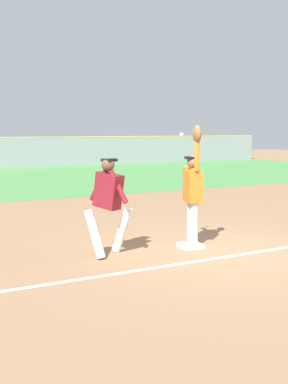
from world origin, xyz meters
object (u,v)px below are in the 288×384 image
(first_base, at_px, (190,245))
(parked_car_black, at_px, (90,151))
(runner, at_px, (108,199))
(baseball, at_px, (182,135))
(parked_car_silver, at_px, (19,153))
(fielder, at_px, (193,188))

(first_base, distance_m, parked_car_black, 28.23)
(runner, xyz_separation_m, parked_car_black, (11.38, 26.27, -0.32))
(baseball, xyz_separation_m, parked_car_silver, (4.61, 26.03, -1.43))
(runner, distance_m, baseball, 1.95)
(first_base, height_order, parked_car_black, parked_car_black)
(runner, bearing_deg, baseball, -20.55)
(first_base, bearing_deg, parked_car_black, 69.73)
(fielder, distance_m, parked_car_black, 28.11)
(parked_car_black, bearing_deg, first_base, -104.18)
(fielder, xyz_separation_m, parked_car_black, (9.68, 26.39, -0.45))
(runner, bearing_deg, parked_car_silver, 51.89)
(runner, relative_size, parked_car_black, 0.38)
(runner, xyz_separation_m, baseball, (1.60, 0.12, 1.11))
(parked_car_silver, distance_m, parked_car_black, 5.18)
(first_base, bearing_deg, fielder, 37.93)
(parked_car_silver, bearing_deg, baseball, -105.92)
(parked_car_silver, bearing_deg, parked_car_black, -4.52)
(first_base, relative_size, parked_car_silver, 0.08)
(first_base, distance_m, fielder, 1.09)
(fielder, distance_m, runner, 1.72)
(runner, height_order, baseball, baseball)
(first_base, xyz_separation_m, parked_car_black, (9.78, 26.47, 0.63))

